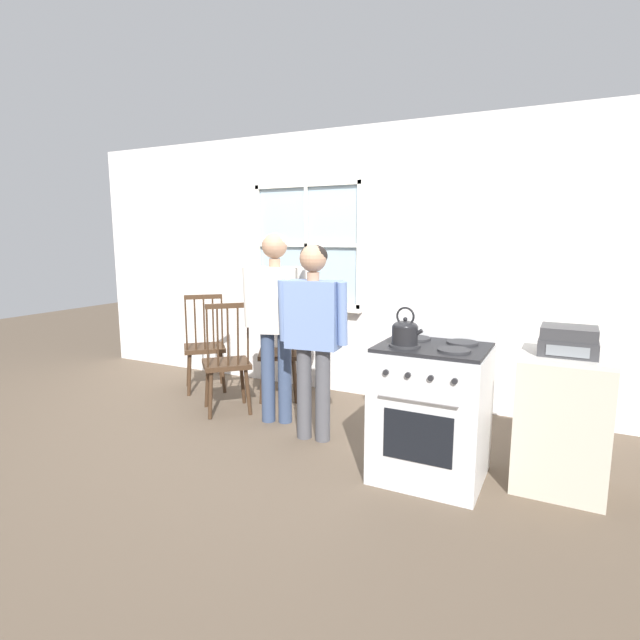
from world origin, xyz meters
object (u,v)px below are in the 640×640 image
(person_elderly_left, at_px, (275,308))
(potted_plant, at_px, (289,296))
(stove, at_px, (431,410))
(side_counter, at_px, (562,422))
(chair_by_window, at_px, (205,348))
(chair_center_cluster, at_px, (227,364))
(chair_near_wall, at_px, (281,353))
(person_teen_center, at_px, (313,323))
(stereo, at_px, (568,341))
(kettle, at_px, (405,331))

(person_elderly_left, distance_m, potted_plant, 1.10)
(stove, relative_size, side_counter, 1.20)
(person_elderly_left, xyz_separation_m, side_counter, (2.28, -0.17, -0.57))
(stove, height_order, side_counter, stove)
(chair_by_window, distance_m, chair_center_cluster, 0.76)
(chair_by_window, height_order, chair_near_wall, same)
(chair_by_window, height_order, chair_center_cluster, same)
(chair_near_wall, relative_size, person_elderly_left, 0.63)
(potted_plant, distance_m, side_counter, 3.02)
(side_counter, bearing_deg, person_teen_center, -179.22)
(person_elderly_left, distance_m, stove, 1.63)
(chair_by_window, distance_m, stereo, 3.54)
(person_elderly_left, height_order, stereo, person_elderly_left)
(kettle, distance_m, side_counter, 1.17)
(person_elderly_left, distance_m, stereo, 2.28)
(chair_near_wall, relative_size, potted_plant, 3.53)
(chair_center_cluster, height_order, person_teen_center, person_teen_center)
(person_teen_center, relative_size, potted_plant, 5.28)
(person_elderly_left, bearing_deg, chair_center_cluster, 161.54)
(chair_by_window, distance_m, chair_near_wall, 0.87)
(person_elderly_left, height_order, stove, person_elderly_left)
(chair_by_window, relative_size, kettle, 4.26)
(person_elderly_left, height_order, kettle, person_elderly_left)
(chair_near_wall, height_order, potted_plant, potted_plant)
(chair_near_wall, xyz_separation_m, person_elderly_left, (0.31, -0.60, 0.56))
(potted_plant, xyz_separation_m, stereo, (2.73, -1.19, -0.01))
(chair_by_window, bearing_deg, person_teen_center, 116.09)
(stove, distance_m, potted_plant, 2.44)
(chair_near_wall, distance_m, kettle, 2.06)
(person_elderly_left, distance_m, person_teen_center, 0.52)
(chair_near_wall, relative_size, side_counter, 1.17)
(side_counter, bearing_deg, person_elderly_left, 175.68)
(stereo, bearing_deg, person_teen_center, -179.89)
(kettle, bearing_deg, person_teen_center, 158.63)
(person_elderly_left, xyz_separation_m, kettle, (1.32, -0.53, 0.00))
(chair_center_cluster, bearing_deg, person_elderly_left, 134.73)
(potted_plant, height_order, side_counter, potted_plant)
(chair_center_cluster, distance_m, kettle, 2.02)
(stove, distance_m, side_counter, 0.83)
(chair_near_wall, xyz_separation_m, chair_center_cluster, (-0.23, -0.59, 0.00))
(chair_by_window, xyz_separation_m, stove, (2.65, -0.84, 0.01))
(potted_plant, relative_size, stereo, 0.88)
(kettle, xyz_separation_m, side_counter, (0.95, 0.36, -0.57))
(chair_by_window, bearing_deg, kettle, 116.04)
(chair_by_window, xyz_separation_m, stereo, (3.45, -0.64, 0.52))
(stove, bearing_deg, chair_center_cluster, 168.75)
(chair_center_cluster, relative_size, person_elderly_left, 0.63)
(chair_by_window, relative_size, stove, 0.97)
(person_elderly_left, bearing_deg, stove, -32.87)
(stereo, bearing_deg, potted_plant, 156.38)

